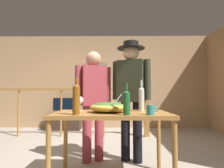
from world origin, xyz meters
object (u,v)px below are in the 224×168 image
object	(u,v)px
stair_railing	(89,103)
wine_bottle_clear	(141,98)
tv_console	(64,122)
flat_screen_tv	(64,105)
serving_table	(112,120)
framed_picture	(97,71)
salad_bowl	(108,107)
person_standing_left	(93,96)
wine_glass	(80,101)
wine_bottle_green	(127,102)
wine_bottle_amber	(76,98)
person_standing_right	(131,88)
mug_teal	(151,110)

from	to	relation	value
stair_railing	wine_bottle_clear	world-z (taller)	stair_railing
wine_bottle_clear	tv_console	bearing A→B (deg)	121.26
flat_screen_tv	serving_table	size ratio (longest dim) A/B	0.46
framed_picture	salad_bowl	world-z (taller)	framed_picture
person_standing_left	stair_railing	bearing A→B (deg)	-102.23
framed_picture	wine_glass	size ratio (longest dim) A/B	3.48
framed_picture	salad_bowl	distance (m)	3.37
salad_bowl	wine_bottle_clear	size ratio (longest dim) A/B	1.10
framed_picture	wine_bottle_green	size ratio (longest dim) A/B	1.98
wine_bottle_amber	wine_bottle_green	bearing A→B (deg)	-2.19
wine_glass	tv_console	bearing A→B (deg)	108.61
framed_picture	person_standing_right	size ratio (longest dim) A/B	0.35
flat_screen_tv	person_standing_right	bearing A→B (deg)	-55.13
tv_console	serving_table	distance (m)	3.27
wine_bottle_clear	person_standing_right	distance (m)	0.47
flat_screen_tv	serving_table	bearing A→B (deg)	-65.56
framed_picture	person_standing_right	distance (m)	2.79
wine_bottle_amber	stair_railing	bearing A→B (deg)	94.91
salad_bowl	person_standing_right	xyz separation A→B (m)	(0.32, 0.62, 0.22)
framed_picture	tv_console	bearing A→B (deg)	-161.09
salad_bowl	stair_railing	bearing A→B (deg)	103.41
serving_table	wine_bottle_green	size ratio (longest dim) A/B	4.11
flat_screen_tv	stair_railing	bearing A→B (deg)	-44.70
flat_screen_tv	person_standing_left	world-z (taller)	person_standing_left
tv_console	stair_railing	bearing A→B (deg)	-45.86
stair_railing	tv_console	bearing A→B (deg)	134.14
wine_glass	wine_bottle_green	xyz separation A→B (m)	(0.54, -0.43, 0.01)
flat_screen_tv	wine_glass	bearing A→B (deg)	-71.19
tv_console	flat_screen_tv	bearing A→B (deg)	-90.00
serving_table	stair_railing	bearing A→B (deg)	104.43
framed_picture	tv_console	distance (m)	1.68
framed_picture	wine_bottle_clear	size ratio (longest dim) A/B	1.63
wine_bottle_green	wine_bottle_amber	size ratio (longest dim) A/B	0.82
tv_console	wine_bottle_amber	distance (m)	3.41
framed_picture	person_standing_left	size ratio (longest dim) A/B	0.39
framed_picture	mug_teal	bearing A→B (deg)	-76.15
stair_railing	flat_screen_tv	bearing A→B (deg)	135.30
stair_railing	serving_table	distance (m)	2.23
serving_table	person_standing_right	xyz separation A→B (m)	(0.28, 0.62, 0.37)
serving_table	person_standing_right	world-z (taller)	person_standing_right
tv_console	serving_table	xyz separation A→B (m)	(1.33, -2.95, 0.46)
person_standing_left	wine_bottle_green	bearing A→B (deg)	93.15
serving_table	salad_bowl	size ratio (longest dim) A/B	3.06
wine_bottle_clear	salad_bowl	bearing A→B (deg)	-156.71
stair_railing	wine_glass	size ratio (longest dim) A/B	22.79
wine_bottle_amber	person_standing_right	distance (m)	1.07
flat_screen_tv	mug_teal	world-z (taller)	same
framed_picture	person_standing_right	xyz separation A→B (m)	(0.75, -2.62, -0.59)
wine_bottle_amber	salad_bowl	bearing A→B (deg)	38.65
person_standing_left	person_standing_right	world-z (taller)	person_standing_right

